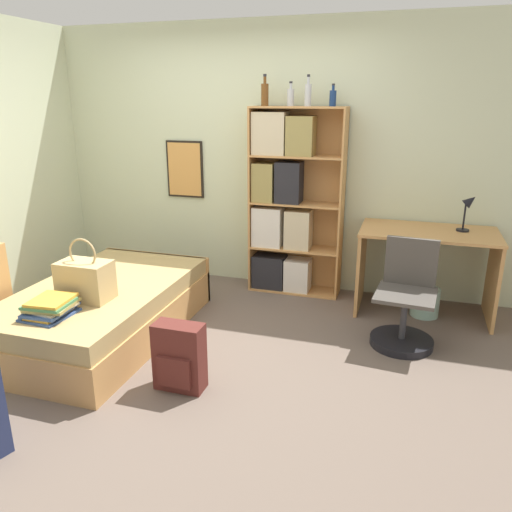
{
  "coord_description": "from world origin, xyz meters",
  "views": [
    {
      "loc": [
        1.58,
        -3.22,
        1.89
      ],
      "look_at": [
        0.51,
        0.19,
        0.75
      ],
      "focal_mm": 35.0,
      "sensor_mm": 36.0,
      "label": 1
    }
  ],
  "objects": [
    {
      "name": "desk_chair",
      "position": [
        1.62,
        0.59,
        0.26
      ],
      "size": [
        0.49,
        0.49,
        0.83
      ],
      "color": "black",
      "rests_on": "ground_plane"
    },
    {
      "name": "bottle_clear",
      "position": [
        0.62,
        1.42,
        1.92
      ],
      "size": [
        0.06,
        0.06,
        0.27
      ],
      "color": "#B7BCC1",
      "rests_on": "bookcase"
    },
    {
      "name": "bed",
      "position": [
        -0.74,
        0.02,
        0.22
      ],
      "size": [
        1.1,
        1.89,
        0.44
      ],
      "color": "tan",
      "rests_on": "ground_plane"
    },
    {
      "name": "desk_lamp",
      "position": [
        2.07,
        1.34,
        0.99
      ],
      "size": [
        0.16,
        0.11,
        0.34
      ],
      "color": "black",
      "rests_on": "desk"
    },
    {
      "name": "handbag",
      "position": [
        -0.68,
        -0.27,
        0.59
      ],
      "size": [
        0.39,
        0.24,
        0.48
      ],
      "color": "tan",
      "rests_on": "bed"
    },
    {
      "name": "book_stack_on_bed",
      "position": [
        -0.74,
        -0.61,
        0.5
      ],
      "size": [
        0.33,
        0.35,
        0.13
      ],
      "color": "#334C84",
      "rests_on": "bed"
    },
    {
      "name": "bottle_blue",
      "position": [
        0.84,
        1.47,
        1.89
      ],
      "size": [
        0.06,
        0.06,
        0.19
      ],
      "color": "navy",
      "rests_on": "bookcase"
    },
    {
      "name": "ground_plane",
      "position": [
        0.0,
        0.0,
        0.0
      ],
      "size": [
        14.0,
        14.0,
        0.0
      ],
      "primitive_type": "plane",
      "color": "#66564C"
    },
    {
      "name": "desk",
      "position": [
        1.77,
        1.26,
        0.53
      ],
      "size": [
        1.17,
        0.66,
        0.78
      ],
      "color": "tan",
      "rests_on": "ground_plane"
    },
    {
      "name": "backpack",
      "position": [
        0.2,
        -0.54,
        0.23
      ],
      "size": [
        0.34,
        0.19,
        0.47
      ],
      "color": "#56231E",
      "rests_on": "ground_plane"
    },
    {
      "name": "waste_bin",
      "position": [
        1.8,
        1.2,
        0.13
      ],
      "size": [
        0.25,
        0.25,
        0.26
      ],
      "color": "#99C1B2",
      "rests_on": "ground_plane"
    },
    {
      "name": "bottle_brown",
      "position": [
        0.45,
        1.47,
        1.89
      ],
      "size": [
        0.07,
        0.07,
        0.22
      ],
      "color": "#B7BCC1",
      "rests_on": "bookcase"
    },
    {
      "name": "bookcase",
      "position": [
        0.42,
        1.44,
        0.89
      ],
      "size": [
        0.9,
        0.3,
        1.81
      ],
      "color": "tan",
      "rests_on": "ground_plane"
    },
    {
      "name": "bottle_green",
      "position": [
        0.21,
        1.43,
        1.92
      ],
      "size": [
        0.07,
        0.07,
        0.28
      ],
      "color": "brown",
      "rests_on": "bookcase"
    },
    {
      "name": "wall_back",
      "position": [
        -0.0,
        1.64,
        1.3
      ],
      "size": [
        10.0,
        0.09,
        2.6
      ],
      "color": "beige",
      "rests_on": "ground_plane"
    }
  ]
}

